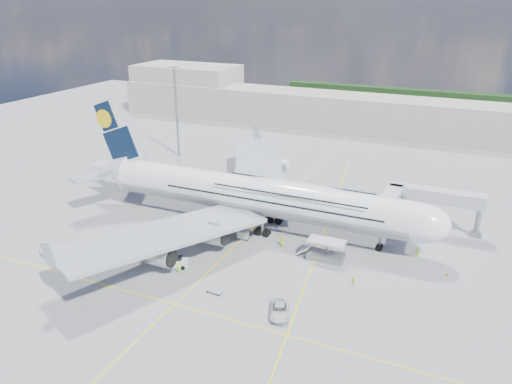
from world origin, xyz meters
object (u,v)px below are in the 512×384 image
at_px(cone_nose, 447,274).
at_px(dolly_row_b, 146,255).
at_px(dolly_back, 140,241).
at_px(dolly_nose_near, 243,235).
at_px(catering_truck_outer, 275,163).
at_px(cone_wing_left_outer, 259,174).
at_px(dolly_row_a, 88,253).
at_px(crew_van, 282,241).
at_px(cone_wing_left_inner, 265,212).
at_px(crew_nose, 417,253).
at_px(crew_tug, 178,269).
at_px(baggage_tug, 179,263).
at_px(jet_bridge, 418,199).
at_px(crew_wing, 146,232).
at_px(cone_wing_right_inner, 156,245).
at_px(dolly_row_c, 175,240).
at_px(cone_wing_right_outer, 112,262).
at_px(crew_loader, 354,280).
at_px(dolly_nose_far, 215,291).
at_px(service_van, 280,310).
at_px(catering_truck_inner, 251,176).
at_px(light_mast, 177,111).
at_px(cone_tail, 135,207).
at_px(airliner, 256,195).
at_px(cargo_loader, 325,252).

bearing_deg(cone_nose, dolly_row_b, -162.08).
relative_size(dolly_back, dolly_nose_near, 1.23).
xyz_separation_m(catering_truck_outer, cone_wing_left_outer, (-1.91, -6.42, -1.54)).
distance_m(dolly_nose_near, cone_nose, 37.07).
relative_size(dolly_row_a, crew_van, 1.48).
xyz_separation_m(dolly_row_a, cone_wing_left_inner, (22.01, 30.20, 0.01)).
distance_m(dolly_row_b, cone_nose, 51.71).
relative_size(crew_nose, crew_tug, 0.97).
bearing_deg(baggage_tug, jet_bridge, 20.63).
relative_size(crew_wing, cone_wing_right_inner, 2.71).
xyz_separation_m(dolly_row_c, crew_nose, (42.27, 13.48, -0.17)).
xyz_separation_m(dolly_row_b, cone_nose, (49.20, 15.91, -0.63)).
bearing_deg(dolly_row_a, cone_wing_right_outer, -18.50).
bearing_deg(crew_wing, crew_nose, -45.37).
height_order(dolly_row_c, cone_nose, dolly_row_c).
bearing_deg(jet_bridge, crew_nose, -79.95).
relative_size(dolly_row_a, crew_loader, 1.93).
distance_m(catering_truck_outer, crew_loader, 58.63).
relative_size(dolly_row_c, cone_wing_right_inner, 5.99).
distance_m(dolly_nose_far, service_van, 11.60).
bearing_deg(catering_truck_inner, dolly_nose_near, -87.30).
xyz_separation_m(dolly_nose_near, crew_loader, (23.33, -7.31, -0.15)).
bearing_deg(crew_nose, jet_bridge, 73.92).
relative_size(dolly_nose_far, crew_wing, 1.75).
height_order(cone_wing_left_outer, cone_wing_right_outer, cone_wing_left_outer).
height_order(light_mast, crew_van, light_mast).
height_order(catering_truck_inner, cone_tail, catering_truck_inner).
distance_m(crew_loader, cone_wing_left_outer, 54.66).
relative_size(dolly_row_c, catering_truck_outer, 0.47).
bearing_deg(dolly_row_a, cone_tail, 91.60).
height_order(airliner, cone_wing_left_outer, airliner).
distance_m(crew_loader, cone_nose, 16.45).
bearing_deg(crew_tug, service_van, 6.94).
bearing_deg(cone_wing_left_outer, crew_nose, -33.17).
bearing_deg(jet_bridge, service_van, -111.04).
bearing_deg(cone_wing_left_outer, dolly_nose_near, -71.17).
relative_size(dolly_nose_far, crew_van, 1.35).
bearing_deg(cone_wing_right_outer, crew_wing, 94.93).
xyz_separation_m(airliner, crew_van, (7.75, -5.61, -5.89)).
bearing_deg(cone_nose, jet_bridge, 115.76).
xyz_separation_m(cone_wing_left_outer, cone_wing_right_outer, (-5.11, -52.31, -0.03)).
xyz_separation_m(crew_tug, cone_tail, (-23.72, 19.78, -0.61)).
bearing_deg(catering_truck_outer, cone_wing_right_outer, -70.59).
xyz_separation_m(dolly_row_c, crew_wing, (-7.20, 0.92, -0.29)).
bearing_deg(cone_wing_right_outer, crew_loader, 14.53).
bearing_deg(cargo_loader, baggage_tug, -149.56).
bearing_deg(light_mast, crew_wing, -64.86).
distance_m(baggage_tug, crew_loader, 29.55).
height_order(airliner, cargo_loader, airliner).
relative_size(cargo_loader, dolly_row_b, 2.98).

